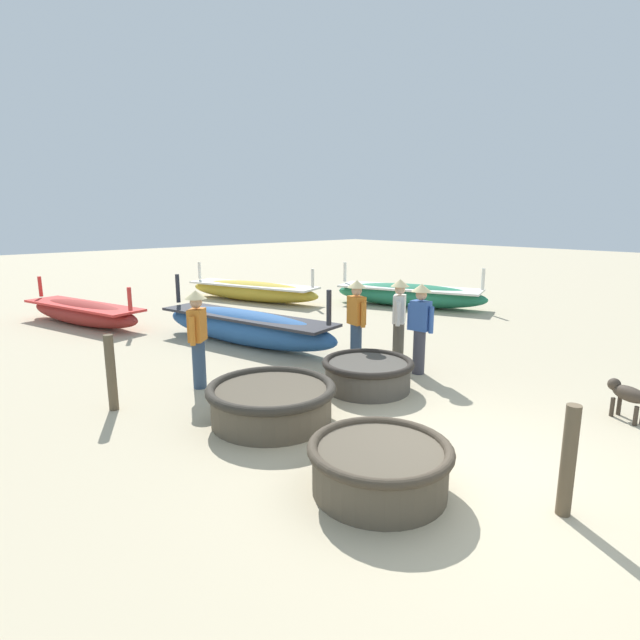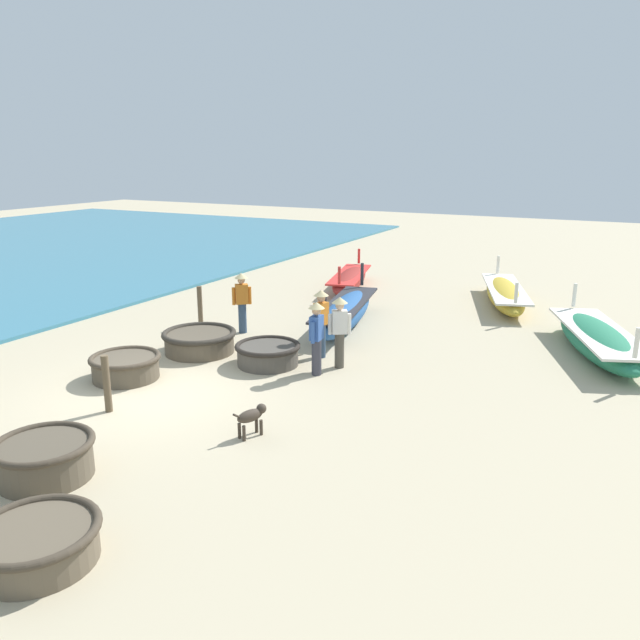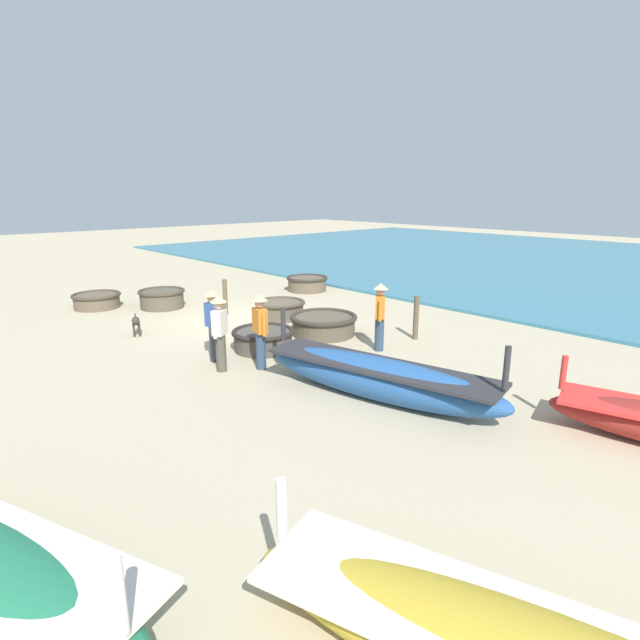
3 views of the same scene
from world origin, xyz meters
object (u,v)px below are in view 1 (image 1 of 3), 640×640
Objects in this scene: long_boat_blue_hull at (83,312)px; long_boat_ochre_hull at (409,295)px; coracle_far_left at (380,465)px; long_boat_green_hull at (253,291)px; coracle_nearest at (368,373)px; fisherman_with_hat at (399,316)px; coracle_weathered at (271,401)px; fisherman_standing_left at (197,333)px; mooring_post_inland at (111,373)px; long_boat_white_hull at (246,326)px; fisherman_standing_right at (420,323)px; fisherman_hauling at (356,317)px; mooring_post_mid_beach at (568,461)px; dog at (627,394)px.

long_boat_blue_hull is 9.56m from long_boat_ochre_hull.
long_boat_green_hull is (5.93, 10.82, 0.06)m from coracle_far_left.
fisherman_with_hat is at bearing 21.36° from coracle_nearest.
fisherman_standing_left is at bearing 91.36° from coracle_weathered.
mooring_post_inland is (-7.16, -6.63, 0.23)m from long_boat_green_hull.
coracle_nearest is at bearing 44.49° from coracle_far_left.
long_boat_white_hull is (2.18, 3.86, 0.11)m from coracle_weathered.
fisherman_standing_left is (-8.82, -2.40, 0.58)m from long_boat_ochre_hull.
long_boat_ochre_hull reaches higher than coracle_weathered.
coracle_far_left is at bearing -135.51° from coracle_nearest.
mooring_post_inland is (-10.26, -2.40, 0.20)m from long_boat_ochre_hull.
fisherman_standing_right is (3.59, 2.16, 0.66)m from coracle_far_left.
fisherman_with_hat is at bearing -66.98° from long_boat_white_hull.
coracle_weathered is 0.35× the size of long_boat_green_hull.
long_boat_blue_hull is at bearing 75.88° from mooring_post_inland.
long_boat_ochre_hull is 9.16m from fisherman_standing_left.
fisherman_standing_left is 1.44× the size of mooring_post_inland.
long_boat_blue_hull is 9.16m from fisherman_standing_right.
fisherman_with_hat is (0.72, -0.46, 0.00)m from fisherman_hauling.
mooring_post_mid_beach is at bearing -68.50° from mooring_post_inland.
fisherman_with_hat is (1.56, 0.61, 0.68)m from coracle_nearest.
fisherman_standing_right is 0.72m from fisherman_with_hat.
mooring_post_mid_beach is (-2.58, -3.66, -0.39)m from fisherman_standing_right.
coracle_far_left is at bearing -143.45° from fisherman_with_hat.
long_boat_ochre_hull is (6.77, 4.36, 0.10)m from coracle_nearest.
long_boat_blue_hull is (-2.02, 4.64, -0.07)m from long_boat_white_hull.
long_boat_green_hull is at bearing 0.89° from long_boat_blue_hull.
long_boat_ochre_hull is 10.54m from mooring_post_inland.
mooring_post_inland is (-3.50, 1.96, 0.30)m from coracle_nearest.
mooring_post_mid_beach is at bearing -123.05° from fisherman_with_hat.
fisherman_standing_right is (-5.45, -4.42, 0.58)m from long_boat_ochre_hull.
coracle_far_left is 4.81m from fisherman_with_hat.
mooring_post_inland is at bearing -137.18° from long_boat_green_hull.
long_boat_white_hull is at bearing -126.43° from long_boat_green_hull.
coracle_far_left is at bearing -133.30° from fisherman_hauling.
mooring_post_mid_beach is (0.74, -3.73, 0.26)m from coracle_weathered.
coracle_far_left is at bearing -148.93° from fisherman_standing_right.
fisherman_hauling is 3.03m from fisherman_standing_left.
long_boat_blue_hull is at bearing 113.56° from long_boat_white_hull.
coracle_weathered is 10.29m from long_boat_green_hull.
fisherman_standing_left reaches higher than long_boat_green_hull.
dog is 0.56× the size of mooring_post_inland.
fisherman_hauling is at bearing 112.79° from fisherman_standing_right.
coracle_nearest is 0.31× the size of long_boat_ochre_hull.
mooring_post_mid_beach is (-2.10, -4.79, -0.39)m from fisherman_hauling.
coracle_nearest is 0.92× the size of fisherman_standing_right.
fisherman_standing_left is (-2.05, 1.96, 0.68)m from coracle_nearest.
fisherman_with_hat is 1.48× the size of mooring_post_mid_beach.
coracle_nearest is at bearing -77.75° from long_boat_blue_hull.
fisherman_hauling is at bearing -110.57° from long_boat_green_hull.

